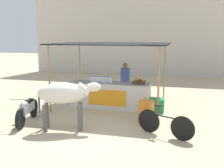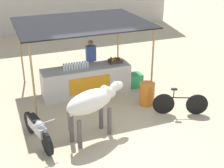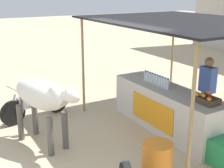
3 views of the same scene
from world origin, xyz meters
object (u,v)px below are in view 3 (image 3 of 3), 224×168
(stall_counter, at_px, (166,109))
(fruit_crate, at_px, (206,99))
(motorcycle_parked, at_px, (35,102))
(vendor_behind_counter, at_px, (206,93))
(cow, at_px, (42,97))
(cooler_box, at_px, (224,154))
(water_barrel, at_px, (157,164))

(stall_counter, xyz_separation_m, fruit_crate, (1.08, 0.05, 0.56))
(motorcycle_parked, bearing_deg, stall_counter, 49.20)
(motorcycle_parked, bearing_deg, fruit_crate, 37.73)
(fruit_crate, distance_m, vendor_behind_counter, 0.98)
(fruit_crate, relative_size, motorcycle_parked, 0.25)
(cow, bearing_deg, stall_counter, 76.29)
(cooler_box, bearing_deg, cow, -133.31)
(water_barrel, bearing_deg, motorcycle_parked, -166.15)
(vendor_behind_counter, height_order, cow, vendor_behind_counter)
(motorcycle_parked, bearing_deg, water_barrel, 13.85)
(stall_counter, bearing_deg, vendor_behind_counter, 60.42)
(vendor_behind_counter, xyz_separation_m, cow, (-1.06, -3.36, 0.18))
(cow, bearing_deg, vendor_behind_counter, 72.44)
(cooler_box, relative_size, motorcycle_parked, 0.34)
(stall_counter, bearing_deg, water_barrel, -43.45)
(motorcycle_parked, bearing_deg, cow, -9.67)
(vendor_behind_counter, height_order, water_barrel, vendor_behind_counter)
(vendor_behind_counter, relative_size, cow, 0.90)
(cooler_box, distance_m, cow, 3.54)
(cooler_box, bearing_deg, vendor_behind_counter, 146.87)
(vendor_behind_counter, distance_m, cooler_box, 1.67)
(fruit_crate, xyz_separation_m, water_barrel, (0.48, -1.53, -0.67))
(water_barrel, bearing_deg, vendor_behind_counter, 116.93)
(cooler_box, height_order, water_barrel, water_barrel)
(cow, height_order, motorcycle_parked, cow)
(fruit_crate, height_order, motorcycle_parked, fruit_crate)
(water_barrel, bearing_deg, stall_counter, 136.55)
(fruit_crate, xyz_separation_m, motorcycle_parked, (-3.12, -2.42, -0.61))
(fruit_crate, distance_m, motorcycle_parked, 3.99)
(cow, bearing_deg, motorcycle_parked, 170.33)
(stall_counter, distance_m, motorcycle_parked, 3.13)
(stall_counter, distance_m, fruit_crate, 1.21)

